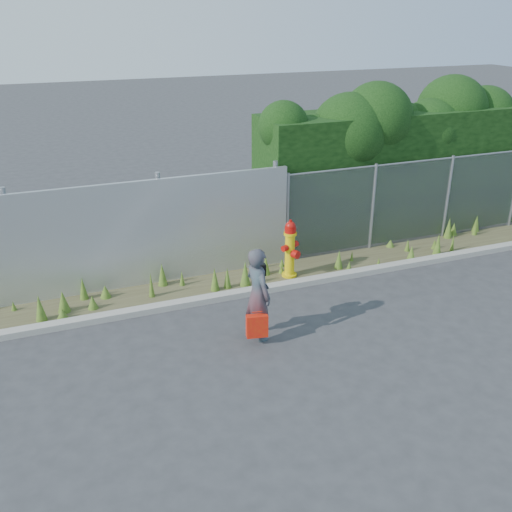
{
  "coord_description": "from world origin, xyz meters",
  "views": [
    {
      "loc": [
        -3.79,
        -7.66,
        5.25
      ],
      "look_at": [
        -0.3,
        1.4,
        1.0
      ],
      "focal_mm": 40.0,
      "sensor_mm": 36.0,
      "label": 1
    }
  ],
  "objects": [
    {
      "name": "ground",
      "position": [
        0.0,
        0.0,
        0.0
      ],
      "size": [
        80.0,
        80.0,
        0.0
      ],
      "primitive_type": "plane",
      "color": "#343437",
      "rests_on": "ground"
    },
    {
      "name": "woman",
      "position": [
        -0.7,
        0.27,
        0.83
      ],
      "size": [
        0.5,
        0.66,
        1.65
      ],
      "primitive_type": "imported",
      "rotation": [
        0.0,
        0.0,
        1.76
      ],
      "color": "#105F6A",
      "rests_on": "ground"
    },
    {
      "name": "weed_strip",
      "position": [
        -0.41,
        2.44,
        0.15
      ],
      "size": [
        16.0,
        1.26,
        0.55
      ],
      "color": "#4B452B",
      "rests_on": "ground"
    },
    {
      "name": "red_tote_bag",
      "position": [
        -0.82,
        0.0,
        0.38
      ],
      "size": [
        0.36,
        0.13,
        0.47
      ],
      "rotation": [
        0.0,
        0.0,
        -0.18
      ],
      "color": "red"
    },
    {
      "name": "hedge",
      "position": [
        4.53,
        4.01,
        2.04
      ],
      "size": [
        7.46,
        2.04,
        3.75
      ],
      "color": "black",
      "rests_on": "ground"
    },
    {
      "name": "chainlink_fence",
      "position": [
        4.25,
        3.0,
        1.03
      ],
      "size": [
        6.5,
        0.07,
        2.05
      ],
      "color": "gray",
      "rests_on": "ground"
    },
    {
      "name": "black_shoulder_bag",
      "position": [
        -0.62,
        0.48,
        1.17
      ],
      "size": [
        0.27,
        0.11,
        0.2
      ],
      "rotation": [
        0.0,
        0.0,
        -0.15
      ],
      "color": "black"
    },
    {
      "name": "curb",
      "position": [
        0.0,
        1.8,
        0.06
      ],
      "size": [
        16.0,
        0.22,
        0.12
      ],
      "primitive_type": "cube",
      "color": "#9C978D",
      "rests_on": "ground"
    },
    {
      "name": "corrugated_fence",
      "position": [
        -3.25,
        3.01,
        1.1
      ],
      "size": [
        8.5,
        0.21,
        2.3
      ],
      "color": "#AEB1B5",
      "rests_on": "ground"
    },
    {
      "name": "fire_hydrant",
      "position": [
        0.79,
        2.26,
        0.62
      ],
      "size": [
        0.43,
        0.38,
        1.28
      ],
      "rotation": [
        0.0,
        0.0,
        0.42
      ],
      "color": "yellow",
      "rests_on": "ground"
    }
  ]
}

